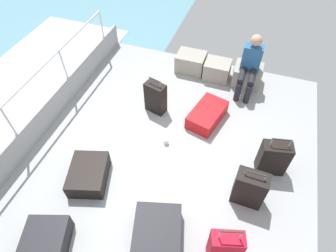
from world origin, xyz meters
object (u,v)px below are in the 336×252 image
(suitcase_7, at_px, (89,174))
(suitcase_1, at_px, (157,231))
(cargo_crate_0, at_px, (191,62))
(cargo_crate_1, at_px, (217,70))
(suitcase_5, at_px, (156,98))
(suitcase_3, at_px, (273,158))
(suitcase_6, at_px, (207,115))
(suitcase_2, at_px, (249,188))
(suitcase_4, at_px, (225,248))
(cargo_crate_2, at_px, (247,75))
(passenger_seated, at_px, (250,65))
(suitcase_0, at_px, (44,250))
(paper_cup, at_px, (166,141))

(suitcase_7, bearing_deg, suitcase_1, -20.36)
(cargo_crate_0, bearing_deg, cargo_crate_1, -7.91)
(cargo_crate_0, xyz_separation_m, suitcase_5, (-0.27, -1.33, 0.11))
(cargo_crate_0, bearing_deg, suitcase_1, -80.97)
(suitcase_3, bearing_deg, suitcase_6, 148.56)
(suitcase_1, height_order, suitcase_2, suitcase_2)
(suitcase_4, distance_m, suitcase_7, 2.11)
(cargo_crate_2, distance_m, suitcase_2, 2.55)
(passenger_seated, xyz_separation_m, suitcase_7, (-1.83, -2.76, -0.43))
(suitcase_5, relative_size, suitcase_6, 0.83)
(suitcase_0, relative_size, suitcase_2, 1.27)
(cargo_crate_1, relative_size, cargo_crate_2, 0.95)
(suitcase_6, bearing_deg, suitcase_0, -115.15)
(cargo_crate_1, distance_m, suitcase_6, 1.19)
(paper_cup, bearing_deg, suitcase_7, -130.13)
(cargo_crate_2, distance_m, suitcase_7, 3.46)
(suitcase_5, distance_m, suitcase_7, 1.72)
(passenger_seated, bearing_deg, cargo_crate_1, 165.52)
(suitcase_1, bearing_deg, paper_cup, 105.10)
(cargo_crate_1, relative_size, suitcase_5, 0.74)
(suitcase_3, distance_m, suitcase_5, 2.15)
(suitcase_1, relative_size, paper_cup, 7.79)
(cargo_crate_2, distance_m, passenger_seated, 0.42)
(suitcase_6, bearing_deg, suitcase_4, -71.71)
(cargo_crate_2, xyz_separation_m, paper_cup, (-0.99, -1.94, -0.14))
(cargo_crate_1, bearing_deg, cargo_crate_2, 2.84)
(suitcase_5, bearing_deg, suitcase_1, -69.02)
(suitcase_5, height_order, suitcase_6, suitcase_5)
(passenger_seated, distance_m, suitcase_6, 1.23)
(cargo_crate_0, height_order, paper_cup, cargo_crate_0)
(suitcase_2, xyz_separation_m, paper_cup, (-1.38, 0.57, -0.25))
(cargo_crate_0, xyz_separation_m, suitcase_3, (1.79, -1.96, 0.11))
(suitcase_3, bearing_deg, passenger_seated, 110.30)
(cargo_crate_2, distance_m, suitcase_3, 2.02)
(cargo_crate_2, xyz_separation_m, suitcase_7, (-1.83, -2.94, -0.06))
(suitcase_2, bearing_deg, suitcase_0, -145.24)
(cargo_crate_2, height_order, suitcase_4, suitcase_4)
(cargo_crate_1, xyz_separation_m, suitcase_2, (0.97, -2.49, 0.11))
(passenger_seated, height_order, suitcase_6, passenger_seated)
(passenger_seated, height_order, paper_cup, passenger_seated)
(cargo_crate_2, relative_size, suitcase_0, 0.63)
(suitcase_3, bearing_deg, cargo_crate_1, 123.13)
(cargo_crate_0, bearing_deg, suitcase_0, -99.33)
(cargo_crate_1, bearing_deg, suitcase_0, -107.06)
(suitcase_0, bearing_deg, suitcase_6, 64.85)
(cargo_crate_1, relative_size, passenger_seated, 0.49)
(suitcase_4, xyz_separation_m, suitcase_5, (-1.64, 2.11, -0.02))
(suitcase_0, height_order, suitcase_2, suitcase_2)
(cargo_crate_0, height_order, suitcase_2, suitcase_2)
(suitcase_6, bearing_deg, cargo_crate_0, 117.36)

